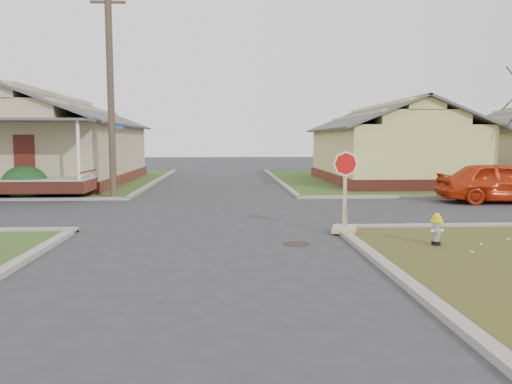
{
  "coord_description": "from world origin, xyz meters",
  "views": [
    {
      "loc": [
        0.54,
        -12.16,
        2.49
      ],
      "look_at": [
        1.31,
        1.0,
        1.1
      ],
      "focal_mm": 35.0,
      "sensor_mm": 36.0,
      "label": 1
    }
  ],
  "objects": [
    {
      "name": "ground",
      "position": [
        0.0,
        0.0,
        0.0
      ],
      "size": [
        120.0,
        120.0,
        0.0
      ],
      "primitive_type": "plane",
      "color": "#2B2A2D",
      "rests_on": "ground"
    },
    {
      "name": "red_sedan",
      "position": [
        11.33,
        6.86,
        0.81
      ],
      "size": [
        4.9,
        2.34,
        1.62
      ],
      "primitive_type": "imported",
      "rotation": [
        0.0,
        0.0,
        1.48
      ],
      "color": "red",
      "rests_on": "ground"
    },
    {
      "name": "manhole",
      "position": [
        2.2,
        -0.5,
        0.01
      ],
      "size": [
        0.64,
        0.64,
        0.01
      ],
      "primitive_type": "cylinder",
      "color": "black",
      "rests_on": "ground"
    },
    {
      "name": "side_house_yellow",
      "position": [
        10.0,
        16.5,
        2.19
      ],
      "size": [
        7.6,
        11.6,
        4.7
      ],
      "color": "maroon",
      "rests_on": "ground"
    },
    {
      "name": "corner_house",
      "position": [
        -10.0,
        16.68,
        2.28
      ],
      "size": [
        10.1,
        15.5,
        5.3
      ],
      "color": "maroon",
      "rests_on": "ground"
    },
    {
      "name": "utility_pole",
      "position": [
        -4.2,
        8.9,
        4.66
      ],
      "size": [
        1.8,
        0.28,
        9.0
      ],
      "color": "#3A3021",
      "rests_on": "ground"
    },
    {
      "name": "stop_sign",
      "position": [
        3.62,
        0.65,
        0.51
      ],
      "size": [
        0.61,
        0.59,
        2.14
      ],
      "rotation": [
        0.0,
        0.0,
        -0.35
      ],
      "color": "tan",
      "rests_on": "ground"
    },
    {
      "name": "hedge_right",
      "position": [
        -7.96,
        9.29,
        0.68
      ],
      "size": [
        1.65,
        1.35,
        1.26
      ],
      "primitive_type": "ellipsoid",
      "color": "#143919",
      "rests_on": "verge_far_left"
    },
    {
      "name": "fire_hydrant",
      "position": [
        5.39,
        -1.03,
        0.46
      ],
      "size": [
        0.28,
        0.28,
        0.76
      ],
      "rotation": [
        0.0,
        0.0,
        0.15
      ],
      "color": "black",
      "rests_on": "ground"
    },
    {
      "name": "curbs",
      "position": [
        0.0,
        5.0,
        0.0
      ],
      "size": [
        80.0,
        40.0,
        0.12
      ],
      "primitive_type": null,
      "color": "gray",
      "rests_on": "ground"
    }
  ]
}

